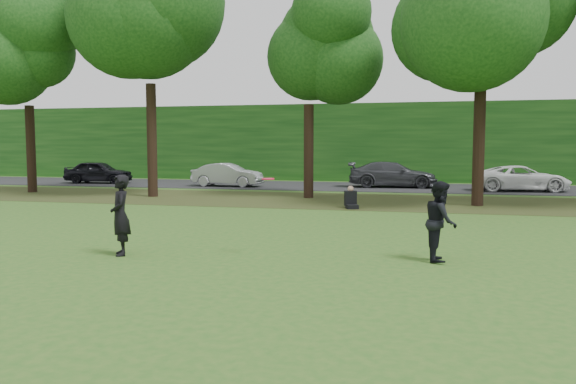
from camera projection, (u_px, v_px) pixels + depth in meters
The scene contains 10 objects.
ground at pixel (314, 268), 10.74m from camera, with size 120.00×120.00×0.00m, color #27571B.
leaf_litter at pixel (375, 201), 23.32m from camera, with size 60.00×7.00×0.01m, color #3F3116.
street at pixel (388, 187), 31.06m from camera, with size 70.00×7.00×0.02m, color black.
far_hedge at pixel (394, 143), 36.66m from camera, with size 70.00×3.00×5.00m, color #123F12.
player_left at pixel (120, 215), 11.93m from camera, with size 0.63×0.41×1.72m, color black.
player_right at pixel (441, 221), 11.34m from camera, with size 0.79×0.62×1.63m, color black.
parked_cars at pixel (418, 176), 29.81m from camera, with size 39.77×3.54×1.50m.
frisbee at pixel (268, 179), 11.75m from camera, with size 0.36×0.36×0.03m.
seated_person at pixel (351, 200), 20.84m from camera, with size 0.63×0.82×0.83m.
tree_line at pixel (369, 9), 22.68m from camera, with size 55.30×7.90×12.31m.
Camera 1 is at (2.05, -10.39, 2.36)m, focal length 35.00 mm.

